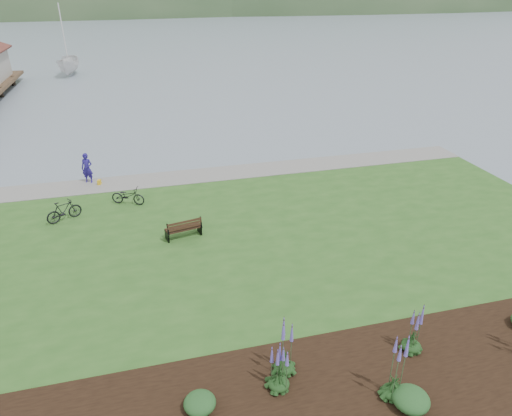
% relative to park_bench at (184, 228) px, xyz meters
% --- Properties ---
extents(ground, '(600.00, 600.00, 0.00)m').
position_rel_park_bench_xyz_m(ground, '(1.69, 0.15, -0.89)').
color(ground, gray).
rests_on(ground, ground).
extents(lawn, '(34.00, 20.00, 0.40)m').
position_rel_park_bench_xyz_m(lawn, '(1.69, -1.85, -0.69)').
color(lawn, '#2C5D20').
rests_on(lawn, ground).
extents(shoreline_path, '(34.00, 2.20, 0.03)m').
position_rel_park_bench_xyz_m(shoreline_path, '(1.69, 7.05, -0.47)').
color(shoreline_path, gray).
rests_on(shoreline_path, lawn).
extents(garden_bed, '(24.00, 4.40, 0.04)m').
position_rel_park_bench_xyz_m(garden_bed, '(4.69, -9.65, -0.47)').
color(garden_bed, black).
rests_on(garden_bed, lawn).
extents(far_hillside, '(580.00, 80.00, 38.00)m').
position_rel_park_bench_xyz_m(far_hillside, '(21.69, 170.15, -0.89)').
color(far_hillside, '#304D2B').
rests_on(far_hillside, ground).
extents(park_bench, '(1.67, 0.94, 0.98)m').
position_rel_park_bench_xyz_m(park_bench, '(0.00, 0.00, 0.00)').
color(park_bench, black).
rests_on(park_bench, lawn).
extents(person, '(0.87, 0.73, 2.05)m').
position_rel_park_bench_xyz_m(person, '(-4.54, 7.65, 0.54)').
color(person, navy).
rests_on(person, lawn).
extents(bicycle_a, '(1.28, 1.87, 0.92)m').
position_rel_park_bench_xyz_m(bicycle_a, '(-2.39, 4.19, -0.02)').
color(bicycle_a, black).
rests_on(bicycle_a, lawn).
extents(bicycle_b, '(1.25, 1.73, 1.02)m').
position_rel_park_bench_xyz_m(bicycle_b, '(-5.36, 3.11, 0.03)').
color(bicycle_b, black).
rests_on(bicycle_b, lawn).
extents(sailboat, '(10.96, 11.13, 26.75)m').
position_rel_park_bench_xyz_m(sailboat, '(-9.15, 45.07, -0.89)').
color(sailboat, silver).
rests_on(sailboat, ground).
extents(pannier, '(0.22, 0.29, 0.29)m').
position_rel_park_bench_xyz_m(pannier, '(-3.97, 7.16, -0.34)').
color(pannier, yellow).
rests_on(pannier, lawn).
extents(echium_0, '(0.62, 0.62, 2.39)m').
position_rel_park_bench_xyz_m(echium_0, '(4.56, -10.26, 0.48)').
color(echium_0, '#143613').
rests_on(echium_0, garden_bed).
extents(echium_1, '(0.62, 0.62, 1.84)m').
position_rel_park_bench_xyz_m(echium_1, '(6.03, -8.81, 0.23)').
color(echium_1, '#143613').
rests_on(echium_1, garden_bed).
extents(echium_4, '(0.62, 0.62, 1.81)m').
position_rel_park_bench_xyz_m(echium_4, '(1.60, -9.19, 0.31)').
color(echium_4, '#143613').
rests_on(echium_4, garden_bed).
extents(echium_5, '(0.62, 0.62, 2.27)m').
position_rel_park_bench_xyz_m(echium_5, '(1.93, -8.64, 0.42)').
color(echium_5, '#143613').
rests_on(echium_5, garden_bed).
extents(shrub_0, '(0.88, 0.88, 0.44)m').
position_rel_park_bench_xyz_m(shrub_0, '(-0.66, -9.34, -0.23)').
color(shrub_0, '#1E4C21').
rests_on(shrub_0, garden_bed).
extents(shrub_1, '(1.01, 1.01, 0.50)m').
position_rel_park_bench_xyz_m(shrub_1, '(4.86, -10.68, -0.19)').
color(shrub_1, '#1E4C21').
rests_on(shrub_1, garden_bed).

